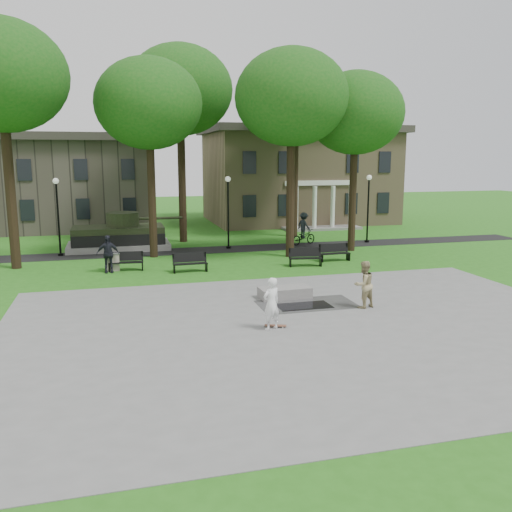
{
  "coord_description": "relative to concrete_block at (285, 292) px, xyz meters",
  "views": [
    {
      "loc": [
        -6.79,
        -22.25,
        6.03
      ],
      "look_at": [
        -0.38,
        1.88,
        1.4
      ],
      "focal_mm": 38.0,
      "sensor_mm": 36.0,
      "label": 1
    }
  ],
  "objects": [
    {
      "name": "building_left",
      "position": [
        -11.2,
        27.22,
        3.35
      ],
      "size": [
        15.0,
        10.0,
        7.2
      ],
      "primitive_type": "cube",
      "color": "#4C443D",
      "rests_on": "ground"
    },
    {
      "name": "park_bench_1",
      "position": [
        -3.19,
        6.39,
        0.28
      ],
      "size": [
        1.81,
        0.57,
        1.0
      ],
      "rotation": [
        0.0,
        0.0,
        0.03
      ],
      "color": "black",
      "rests_on": "ground"
    },
    {
      "name": "park_bench_0",
      "position": [
        -6.44,
        7.59,
        0.28
      ],
      "size": [
        1.83,
        0.67,
        1.0
      ],
      "rotation": [
        0.0,
        0.0,
        -0.08
      ],
      "color": "black",
      "rests_on": "ground"
    },
    {
      "name": "pedestrian_walker",
      "position": [
        -7.35,
        7.27,
        0.75
      ],
      "size": [
        1.18,
        0.53,
        1.99
      ],
      "primitive_type": "imported",
      "rotation": [
        0.0,
        0.0,
        0.04
      ],
      "color": "black",
      "rests_on": "ground"
    },
    {
      "name": "lamp_right",
      "position": [
        10.3,
        13.02,
        2.55
      ],
      "size": [
        0.36,
        0.36,
        4.73
      ],
      "color": "black",
      "rests_on": "ground"
    },
    {
      "name": "tree_1",
      "position": [
        -4.7,
        11.22,
        8.71
      ],
      "size": [
        6.2,
        6.2,
        11.63
      ],
      "color": "black",
      "rests_on": "ground"
    },
    {
      "name": "trash_bin",
      "position": [
        -7.12,
        7.77,
        0.24
      ],
      "size": [
        0.74,
        0.74,
        0.96
      ],
      "rotation": [
        0.0,
        0.0,
        0.13
      ],
      "color": "#9F9583",
      "rests_on": "ground"
    },
    {
      "name": "lamp_mid",
      "position": [
        0.3,
        13.02,
        2.55
      ],
      "size": [
        0.36,
        0.36,
        4.73
      ],
      "color": "black",
      "rests_on": "ground"
    },
    {
      "name": "tree_2",
      "position": [
        3.3,
        9.22,
        9.07
      ],
      "size": [
        6.6,
        6.6,
        12.16
      ],
      "color": "black",
      "rests_on": "ground"
    },
    {
      "name": "building_right",
      "position": [
        9.8,
        26.72,
        4.1
      ],
      "size": [
        17.0,
        12.0,
        8.6
      ],
      "color": "#9E8460",
      "rests_on": "ground"
    },
    {
      "name": "lamp_left",
      "position": [
        -10.2,
        13.02,
        2.55
      ],
      "size": [
        0.36,
        0.36,
        4.73
      ],
      "color": "black",
      "rests_on": "ground"
    },
    {
      "name": "friend_watching",
      "position": [
        2.57,
        -2.29,
        0.73
      ],
      "size": [
        1.1,
        0.96,
        1.9
      ],
      "primitive_type": "imported",
      "rotation": [
        0.0,
        0.0,
        3.44
      ],
      "color": "tan",
      "rests_on": "plaza"
    },
    {
      "name": "tree_3",
      "position": [
        7.8,
        10.22,
        8.35
      ],
      "size": [
        6.0,
        6.0,
        11.19
      ],
      "color": "black",
      "rests_on": "ground"
    },
    {
      "name": "ground",
      "position": [
        -0.2,
        0.72,
        -0.24
      ],
      "size": [
        120.0,
        120.0,
        0.0
      ],
      "primitive_type": "plane",
      "color": "#256217",
      "rests_on": "ground"
    },
    {
      "name": "tree_4",
      "position": [
        -2.2,
        16.72,
        10.15
      ],
      "size": [
        7.2,
        7.2,
        13.5
      ],
      "color": "black",
      "rests_on": "ground"
    },
    {
      "name": "cyclist",
      "position": [
        5.64,
        13.27,
        0.66
      ],
      "size": [
        2.13,
        1.44,
        2.22
      ],
      "rotation": [
        0.0,
        0.0,
        1.98
      ],
      "color": "black",
      "rests_on": "ground"
    },
    {
      "name": "tank_monument",
      "position": [
        -6.66,
        14.72,
        0.61
      ],
      "size": [
        7.45,
        3.4,
        2.4
      ],
      "color": "gray",
      "rests_on": "ground"
    },
    {
      "name": "skateboard",
      "position": [
        -1.58,
        -3.84,
        -0.19
      ],
      "size": [
        0.8,
        0.45,
        0.07
      ],
      "primitive_type": "cube",
      "rotation": [
        0.0,
        0.0,
        -0.35
      ],
      "color": "brown",
      "rests_on": "plaza"
    },
    {
      "name": "concrete_block",
      "position": [
        0.0,
        0.0,
        0.0
      ],
      "size": [
        2.24,
        1.08,
        0.45
      ],
      "primitive_type": "cube",
      "rotation": [
        0.0,
        0.0,
        0.04
      ],
      "color": "gray",
      "rests_on": "plaza"
    },
    {
      "name": "park_bench_2",
      "position": [
        3.19,
        6.27,
        0.28
      ],
      "size": [
        1.85,
        0.81,
        1.0
      ],
      "rotation": [
        0.0,
        0.0,
        -0.16
      ],
      "color": "black",
      "rests_on": "ground"
    },
    {
      "name": "puddle",
      "position": [
        0.35,
        -1.48,
        -0.22
      ],
      "size": [
        2.2,
        1.2,
        0.0
      ],
      "primitive_type": "cube",
      "color": "black",
      "rests_on": "plaza"
    },
    {
      "name": "plaza",
      "position": [
        -0.2,
        -4.28,
        -0.23
      ],
      "size": [
        22.0,
        16.0,
        0.02
      ],
      "primitive_type": "cube",
      "color": "gray",
      "rests_on": "ground"
    },
    {
      "name": "skateboarder",
      "position": [
        -1.79,
        -4.03,
        0.71
      ],
      "size": [
        0.8,
        0.67,
        1.87
      ],
      "primitive_type": "imported",
      "rotation": [
        0.0,
        0.0,
        3.53
      ],
      "color": "white",
      "rests_on": "plaza"
    },
    {
      "name": "park_bench_3",
      "position": [
        5.36,
        7.25,
        0.28
      ],
      "size": [
        1.81,
        0.56,
        1.0
      ],
      "rotation": [
        0.0,
        0.0,
        0.02
      ],
      "color": "black",
      "rests_on": "ground"
    },
    {
      "name": "tree_0",
      "position": [
        -12.2,
        9.72,
        9.78
      ],
      "size": [
        6.8,
        6.8,
        12.97
      ],
      "color": "black",
      "rests_on": "ground"
    },
    {
      "name": "footpath",
      "position": [
        -0.2,
        12.72,
        -0.24
      ],
      "size": [
        44.0,
        2.6,
        0.01
      ],
      "primitive_type": "cube",
      "color": "black",
      "rests_on": "ground"
    },
    {
      "name": "tree_5",
      "position": [
        6.3,
        17.22,
        9.42
      ],
      "size": [
        6.4,
        6.4,
        12.44
      ],
      "color": "black",
      "rests_on": "ground"
    }
  ]
}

